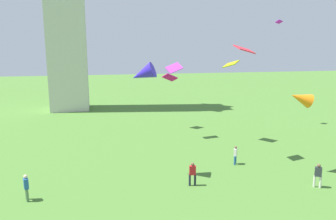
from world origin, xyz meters
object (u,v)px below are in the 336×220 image
Objects in this scene: kite_flying_5 at (170,77)px; kite_flying_3 at (244,49)px; person_4 at (26,186)px; kite_flying_6 at (231,64)px; kite_flying_1 at (174,68)px; person_0 at (318,174)px; person_1 at (193,173)px; person_2 at (235,154)px; kite_flying_2 at (301,98)px; kite_flying_0 at (279,22)px; kite_flying_7 at (143,74)px.

kite_flying_3 is at bearing -94.77° from kite_flying_5.
kite_flying_6 is (18.60, 9.93, 7.29)m from person_4.
person_0 is at bearing -77.54° from kite_flying_1.
kite_flying_1 is at bearing -73.90° from kite_flying_3.
kite_flying_5 is at bearing -85.35° from kite_flying_3.
kite_flying_3 is (5.91, 4.51, 8.82)m from person_1.
person_4 is at bearing 137.39° from person_2.
person_1 is at bearing -110.30° from kite_flying_1.
person_4 is 20.80m from kite_flying_2.
person_2 is 1.50× the size of kite_flying_0.
kite_flying_1 is at bearing -143.27° from kite_flying_6.
person_4 is at bearing -148.86° from kite_flying_1.
kite_flying_6 reaches higher than kite_flying_1.
kite_flying_3 is at bearing -3.80° from person_2.
person_0 is 0.92× the size of kite_flying_6.
kite_flying_5 reaches higher than person_4.
person_0 is 5.84m from kite_flying_2.
kite_flying_2 is (8.84, 0.51, 5.10)m from person_1.
kite_flying_7 is at bearing -83.18° from kite_flying_6.
kite_flying_6 is at bearing 148.53° from kite_flying_7.
person_0 is 11.50m from kite_flying_3.
person_4 is at bearing -90.93° from kite_flying_6.
kite_flying_0 is 11.77m from kite_flying_6.
kite_flying_3 reaches higher than kite_flying_1.
kite_flying_3 reaches higher than person_4.
kite_flying_3 reaches higher than person_0.
person_0 reaches higher than person_1.
person_2 is 0.82× the size of kite_flying_2.
kite_flying_0 is (11.27, 12.70, 12.29)m from person_2.
person_1 is 0.93× the size of kite_flying_1.
kite_flying_2 is (7.06, -12.13, -1.74)m from kite_flying_1.
kite_flying_0 is at bearing -5.08° from person_2.
kite_flying_5 is at bearing 143.72° from person_0.
person_1 is 0.98× the size of person_4.
kite_flying_3 is 9.41m from kite_flying_7.
kite_flying_1 is (1.78, 12.64, 6.84)m from person_1.
kite_flying_1 is 6.04m from kite_flying_6.
kite_flying_5 is 8.74m from kite_flying_6.
kite_flying_3 is (-10.30, -11.54, -3.39)m from kite_flying_0.
kite_flying_7 is (-19.34, -13.41, -5.18)m from kite_flying_0.
kite_flying_6 is (-8.94, -5.89, -4.90)m from kite_flying_0.
person_4 is (-20.02, 2.59, 0.01)m from person_0.
kite_flying_5 is 0.85× the size of kite_flying_7.
kite_flying_7 is (-10.41, -7.52, -0.29)m from kite_flying_6.
kite_flying_7 is at bearing -131.14° from kite_flying_5.
kite_flying_7 is at bearing -171.67° from kite_flying_0.
person_4 is at bearing -170.21° from person_1.
person_0 is 1.09× the size of person_2.
person_1 is at bearing -108.89° from person_4.
person_4 is at bearing -151.51° from person_0.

